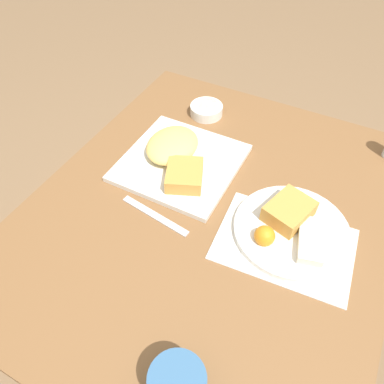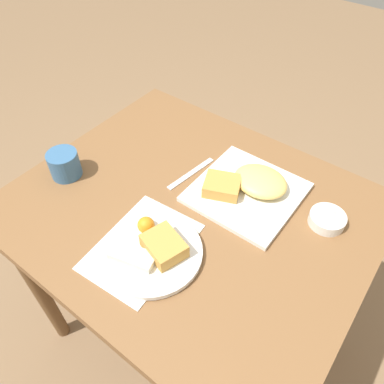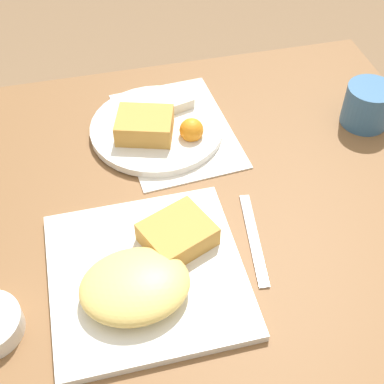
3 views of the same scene
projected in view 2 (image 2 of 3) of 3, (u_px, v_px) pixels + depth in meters
ground_plane at (191, 326)px, 1.59m from camera, size 8.00×8.00×0.00m
dining_table at (191, 229)px, 1.10m from camera, size 0.96×0.80×0.78m
menu_card at (142, 246)px, 0.94m from camera, size 0.22×0.30×0.00m
plate_square_near at (249, 187)px, 1.05m from camera, size 0.28×0.28×0.06m
plate_oval_far at (153, 249)px, 0.91m from camera, size 0.25×0.25×0.05m
sauce_ramekin at (327, 219)px, 0.98m from camera, size 0.09×0.09×0.03m
butter_knife at (191, 173)px, 1.12m from camera, size 0.04×0.18×0.00m
coffee_mug at (64, 164)px, 1.09m from camera, size 0.09×0.09×0.08m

